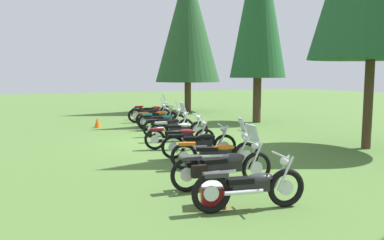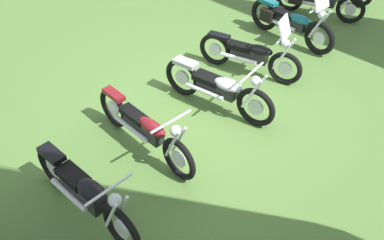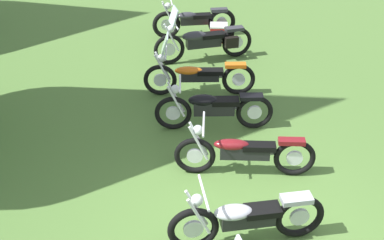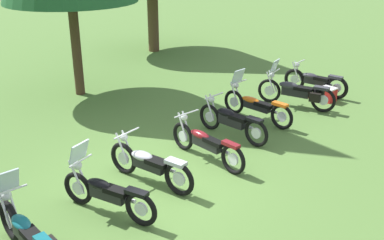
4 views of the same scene
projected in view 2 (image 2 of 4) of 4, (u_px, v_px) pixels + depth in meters
ground_plane at (209, 107)px, 8.11m from camera, size 80.00×80.00×0.00m
motorcycle_3 at (290, 22)px, 9.72m from camera, size 1.01×2.12×1.38m
motorcycle_4 at (251, 54)px, 8.67m from camera, size 0.60×2.17×1.35m
motorcycle_5 at (218, 88)px, 7.79m from camera, size 0.75×2.26×1.02m
motorcycle_6 at (144, 128)px, 6.96m from camera, size 1.08×2.24×1.00m
motorcycle_7 at (85, 192)px, 5.92m from camera, size 0.92×2.18×1.01m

